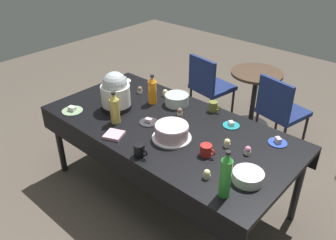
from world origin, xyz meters
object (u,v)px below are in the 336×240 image
(glass_salad_bowl, at_px, (177,100))
(coffee_mug_navy, at_px, (110,82))
(coffee_mug_olive, at_px, (213,106))
(cupcake_lemon, at_px, (227,143))
(dessert_plate_sage, at_px, (72,110))
(cupcake_mint, at_px, (180,112))
(soda_bottle_ginger_ale, at_px, (115,109))
(coffee_mug_black, at_px, (140,150))
(ceramic_snack_bowl, at_px, (248,177))
(round_cafe_table, at_px, (255,89))
(frosted_layer_cake, at_px, (172,132))
(dessert_plate_cobalt, at_px, (278,142))
(cupcake_cocoa, at_px, (140,90))
(soda_bottle_lime_soda, at_px, (226,175))
(coffee_mug_red, at_px, (206,150))
(cupcake_berry, at_px, (248,150))
(maroon_chair_left, at_px, (209,84))
(cupcake_vanilla, at_px, (207,174))
(soda_bottle_orange_juice, at_px, (152,90))
(potluck_table, at_px, (168,131))
(dessert_plate_white, at_px, (124,80))
(dessert_plate_teal, at_px, (231,125))
(cupcake_rose, at_px, (165,93))
(slow_cooker, at_px, (115,92))
(dessert_plate_charcoal, at_px, (149,122))
(maroon_chair_right, at_px, (280,108))

(glass_salad_bowl, distance_m, coffee_mug_navy, 0.79)
(coffee_mug_olive, bearing_deg, cupcake_lemon, -43.78)
(dessert_plate_sage, relative_size, coffee_mug_navy, 1.61)
(cupcake_mint, height_order, soda_bottle_ginger_ale, soda_bottle_ginger_ale)
(glass_salad_bowl, bearing_deg, coffee_mug_black, -67.77)
(ceramic_snack_bowl, bearing_deg, round_cafe_table, 117.53)
(frosted_layer_cake, distance_m, round_cafe_table, 1.77)
(dessert_plate_cobalt, height_order, cupcake_cocoa, cupcake_cocoa)
(soda_bottle_lime_soda, distance_m, coffee_mug_black, 0.71)
(glass_salad_bowl, distance_m, soda_bottle_lime_soda, 1.27)
(cupcake_mint, height_order, coffee_mug_red, coffee_mug_red)
(frosted_layer_cake, distance_m, coffee_mug_navy, 1.16)
(coffee_mug_red, distance_m, coffee_mug_olive, 0.68)
(cupcake_berry, xyz_separation_m, maroon_chair_left, (-1.28, 1.29, -0.29))
(ceramic_snack_bowl, relative_size, coffee_mug_olive, 1.77)
(glass_salad_bowl, distance_m, cupcake_vanilla, 1.08)
(cupcake_cocoa, xyz_separation_m, soda_bottle_orange_juice, (0.24, -0.07, 0.10))
(coffee_mug_navy, bearing_deg, potluck_table, -10.33)
(dessert_plate_cobalt, bearing_deg, maroon_chair_left, 143.95)
(soda_bottle_orange_juice, bearing_deg, dessert_plate_white, 165.77)
(dessert_plate_teal, height_order, coffee_mug_olive, coffee_mug_olive)
(ceramic_snack_bowl, bearing_deg, frosted_layer_cake, 176.25)
(cupcake_rose, relative_size, soda_bottle_lime_soda, 0.20)
(cupcake_mint, xyz_separation_m, coffee_mug_navy, (-0.93, -0.02, 0.01))
(frosted_layer_cake, bearing_deg, cupcake_rose, 136.18)
(frosted_layer_cake, xyz_separation_m, dessert_plate_teal, (0.25, 0.48, -0.05))
(soda_bottle_lime_soda, bearing_deg, cupcake_rose, 147.09)
(cupcake_rose, bearing_deg, coffee_mug_navy, -159.20)
(dessert_plate_cobalt, relative_size, round_cafe_table, 0.21)
(potluck_table, distance_m, soda_bottle_ginger_ale, 0.49)
(potluck_table, relative_size, slow_cooker, 6.14)
(slow_cooker, xyz_separation_m, coffee_mug_navy, (-0.42, 0.27, -0.12))
(dessert_plate_cobalt, distance_m, coffee_mug_navy, 1.80)
(dessert_plate_charcoal, height_order, dessert_plate_cobalt, dessert_plate_cobalt)
(cupcake_berry, bearing_deg, maroon_chair_left, 134.82)
(dessert_plate_charcoal, bearing_deg, cupcake_mint, 68.02)
(cupcake_berry, bearing_deg, maroon_chair_right, 104.52)
(cupcake_rose, relative_size, coffee_mug_olive, 0.57)
(ceramic_snack_bowl, distance_m, maroon_chair_right, 1.66)
(dessert_plate_white, bearing_deg, cupcake_berry, -9.01)
(glass_salad_bowl, xyz_separation_m, round_cafe_table, (0.14, 1.26, -0.30))
(cupcake_mint, bearing_deg, soda_bottle_ginger_ale, -125.32)
(potluck_table, bearing_deg, dessert_plate_cobalt, 24.37)
(coffee_mug_red, height_order, coffee_mug_navy, coffee_mug_navy)
(slow_cooker, distance_m, soda_bottle_orange_juice, 0.35)
(coffee_mug_red, height_order, coffee_mug_black, coffee_mug_black)
(dessert_plate_teal, xyz_separation_m, coffee_mug_olive, (-0.27, 0.11, 0.04))
(maroon_chair_left, bearing_deg, cupcake_cocoa, -93.34)
(dessert_plate_charcoal, relative_size, dessert_plate_teal, 1.14)
(dessert_plate_charcoal, relative_size, coffee_mug_olive, 1.36)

